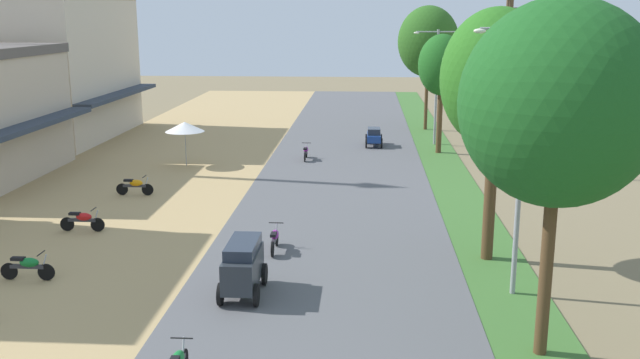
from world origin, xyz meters
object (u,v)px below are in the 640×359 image
Objects in this scene: utility_pole_near at (507,79)px; parked_motorbike_third at (28,266)px; vendor_umbrella at (185,127)px; motorbike_ahead_third at (275,238)px; parked_motorbike_fourth at (83,219)px; median_tree_third at (442,66)px; streetlamp_mid at (437,79)px; median_tree_fourth at (428,42)px; streetlamp_near at (522,144)px; car_van_charcoal at (243,265)px; parked_motorbike_fifth at (135,185)px; median_tree_nearest at (559,104)px; median_tree_second at (497,80)px; car_sedan_blue at (374,136)px; motorbike_ahead_fourth at (306,151)px; utility_pole_far at (504,81)px.

parked_motorbike_third is at bearing -136.95° from utility_pole_near.
vendor_umbrella reaches higher than motorbike_ahead_third.
parked_motorbike_third is at bearing -86.66° from parked_motorbike_fourth.
streetlamp_mid is (0.02, 2.95, -1.05)m from median_tree_third.
median_tree_fourth is 15.10m from utility_pole_near.
median_tree_fourth is at bearing 43.73° from vendor_umbrella.
median_tree_third reaches higher than parked_motorbike_third.
utility_pole_near is at bearing 80.59° from streetlamp_near.
streetlamp_near is 1.09× the size of streetlamp_mid.
car_van_charcoal is (-11.14, -17.85, -4.15)m from utility_pole_near.
median_tree_nearest reaches higher than parked_motorbike_fifth.
parked_motorbike_third is at bearing -168.56° from median_tree_second.
median_tree_second is at bearing 91.37° from median_tree_nearest.
utility_pole_near is 11.12m from car_sedan_blue.
median_tree_third reaches higher than motorbike_ahead_fourth.
utility_pole_far is (0.28, 2.39, -0.33)m from utility_pole_near.
vendor_umbrella is 1.40× the size of motorbike_ahead_fourth.
car_sedan_blue is at bearing -165.96° from streetlamp_mid.
parked_motorbike_third is 8.31m from motorbike_ahead_third.
streetlamp_mid is 4.16× the size of motorbike_ahead_third.
streetlamp_mid is 3.31× the size of car_sedan_blue.
median_tree_fourth is 34.07m from car_van_charcoal.
utility_pole_near is 12.21m from motorbike_ahead_fourth.
median_tree_fourth reaches higher than car_van_charcoal.
streetlamp_near is at bearing -89.94° from median_tree_third.
median_tree_second is at bearing -90.67° from streetlamp_mid.
parked_motorbike_fourth is 23.99m from median_tree_third.
median_tree_second is at bearing -64.98° from motorbike_ahead_fourth.
median_tree_fourth is at bearing 89.66° from median_tree_second.
parked_motorbike_fifth is at bearing -96.25° from vendor_umbrella.
parked_motorbike_fourth is at bearing -132.07° from median_tree_third.
utility_pole_far reaches higher than parked_motorbike_third.
car_van_charcoal is 1.34× the size of motorbike_ahead_third.
car_sedan_blue is (-4.03, -1.01, -3.65)m from streetlamp_mid.
motorbike_ahead_third is (-7.75, 7.38, -5.84)m from median_tree_nearest.
streetlamp_mid reaches higher than median_tree_third.
utility_pole_far reaches higher than motorbike_ahead_third.
utility_pole_far is (18.59, 19.49, 4.29)m from parked_motorbike_third.
median_tree_nearest is (14.69, -21.85, 4.11)m from vendor_umbrella.
parked_motorbike_third is 5.27m from parked_motorbike_fourth.
parked_motorbike_third is at bearing -156.39° from motorbike_ahead_third.
median_tree_third is (0.07, 26.74, -0.97)m from median_tree_nearest.
median_tree_second reaches higher than streetlamp_mid.
car_van_charcoal reaches higher than parked_motorbike_fifth.
parked_motorbike_fifth is 11.56m from motorbike_ahead_fourth.
utility_pole_near is at bearing 43.05° from parked_motorbike_third.
median_tree_fourth is at bearing 101.29° from utility_pole_near.
streetlamp_mid is at bearing 52.28° from parked_motorbike_fourth.
median_tree_nearest is (15.67, -9.31, 5.86)m from parked_motorbike_fourth.
parked_motorbike_fourth is 0.25× the size of median_tree_third.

